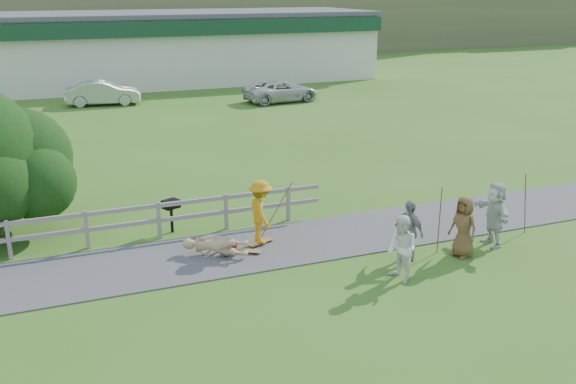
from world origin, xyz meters
name	(u,v)px	position (x,y,z in m)	size (l,w,h in m)	color
ground	(264,272)	(0.00, 0.00, 0.00)	(260.00, 260.00, 0.00)	#39621C
path	(245,250)	(0.00, 1.50, 0.02)	(34.00, 3.00, 0.04)	#3E3F41
fence	(63,227)	(-4.62, 3.30, 0.72)	(15.05, 0.10, 1.10)	slate
strip_mall	(156,47)	(4.00, 34.94, 2.58)	(32.50, 10.75, 5.10)	beige
skater_rider	(261,215)	(0.54, 1.72, 0.90)	(1.17, 0.67, 1.81)	orange
skater_fallen	(215,246)	(-0.87, 1.40, 0.32)	(1.77, 0.42, 0.65)	tan
spectator_a	(402,249)	(3.01, -1.69, 0.84)	(0.82, 0.64, 1.69)	silver
spectator_b	(409,230)	(3.84, -0.66, 0.83)	(0.98, 0.41, 1.67)	gray
spectator_c	(464,227)	(5.34, -0.99, 0.85)	(0.83, 0.54, 1.69)	brown
spectator_d	(495,214)	(6.61, -0.66, 0.92)	(1.71, 0.54, 1.84)	beige
car_silver	(103,93)	(-1.00, 26.18, 0.73)	(1.54, 4.42, 1.46)	#A8ADB0
car_white	(281,91)	(9.51, 23.25, 0.66)	(2.20, 4.78, 1.33)	beige
bbq	(172,216)	(-1.57, 3.65, 0.50)	(0.46, 0.35, 1.00)	black
longboard_rider	(261,244)	(0.54, 1.72, 0.05)	(0.83, 0.20, 0.09)	olive
longboard_fallen	(245,252)	(-0.07, 1.30, 0.05)	(0.90, 0.22, 0.10)	olive
helmet	(233,245)	(-0.27, 1.75, 0.13)	(0.25, 0.25, 0.25)	#AD2112
pole_rider	(276,206)	(1.14, 2.12, 0.95)	(0.03, 0.03, 1.91)	brown
pole_spec_left	(439,221)	(4.84, -0.59, 0.94)	(0.03, 0.03, 1.89)	brown
pole_spec_right	(525,204)	(8.00, -0.28, 0.93)	(0.03, 0.03, 1.85)	brown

